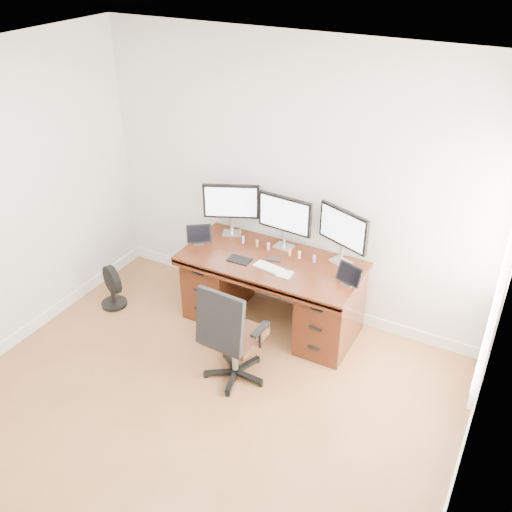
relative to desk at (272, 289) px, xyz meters
The scene contains 21 objects.
ground 1.87m from the desk, 90.00° to the right, with size 4.50×4.50×0.00m, color brown.
back_wall 1.04m from the desk, 90.00° to the left, with size 4.00×0.10×2.70m, color silver.
right_wall 2.80m from the desk, 40.79° to the right, with size 0.10×4.50×2.70m.
desk is the anchor object (origin of this frame).
office_chair 0.88m from the desk, 86.24° to the right, with size 0.57×0.54×0.98m.
floor_fan 1.67m from the desk, 162.28° to the right, with size 0.31×0.26×0.45m.
monitor_left 0.93m from the desk, 157.68° to the left, with size 0.52×0.26×0.53m.
monitor_center 0.72m from the desk, 90.03° to the left, with size 0.55×0.15×0.53m.
monitor_right 0.93m from the desk, 22.32° to the left, with size 0.52×0.24×0.53m.
tablet_left 0.88m from the desk, behind, with size 0.23×0.19×0.19m.
tablet_right 0.89m from the desk, ahead, with size 0.25×0.14×0.19m.
keyboard 0.40m from the desk, 76.12° to the right, with size 0.27×0.12×0.01m, color silver.
trackpad 0.46m from the desk, 42.44° to the right, with size 0.13×0.13×0.01m, color silver.
drawing_tablet 0.47m from the desk, 145.54° to the right, with size 0.21×0.14×0.01m, color black.
phone 0.35m from the desk, 30.14° to the right, with size 0.13×0.07×0.01m, color black.
figurine_blue 0.56m from the desk, 162.68° to the left, with size 0.03×0.03×0.08m.
figurine_brown 0.47m from the desk, 152.58° to the left, with size 0.03×0.03×0.08m.
figurine_pink 0.42m from the desk, 132.09° to the left, with size 0.03×0.03×0.08m.
figurine_orange 0.43m from the desk, 45.12° to the left, with size 0.03×0.03×0.08m.
figurine_yellow 0.46m from the desk, 28.86° to the left, with size 0.03×0.03×0.08m.
figurine_purple 0.55m from the desk, 18.06° to the left, with size 0.03×0.03×0.08m.
Camera 1 is at (2.01, -2.24, 3.50)m, focal length 40.00 mm.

